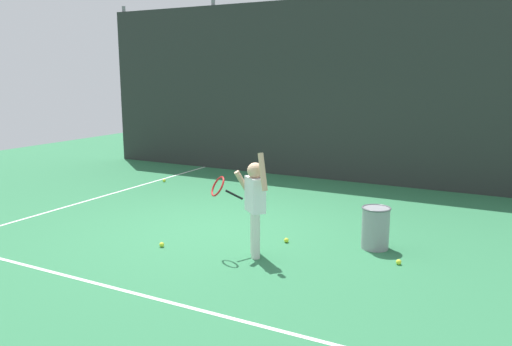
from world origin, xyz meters
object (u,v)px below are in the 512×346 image
Objects in this scene: tennis_ball_0 at (162,245)px; tennis_ball_2 at (164,180)px; tennis_player at (253,200)px; tennis_ball_1 at (399,262)px; ball_hopper at (376,227)px; tennis_ball_3 at (286,240)px.

tennis_ball_0 is 1.00× the size of tennis_ball_2.
tennis_player reaches higher than tennis_ball_1.
tennis_ball_2 is (-5.11, 2.05, -0.26)m from ball_hopper.
tennis_ball_1 is 1.55m from tennis_ball_3.
tennis_ball_1 is at bearing 15.91° from tennis_ball_0.
tennis_ball_0 is at bearing -152.88° from ball_hopper.
tennis_ball_0 and tennis_ball_3 have the same top height.
tennis_player is 20.46× the size of tennis_ball_2.
tennis_ball_3 is at bearing 115.66° from tennis_player.
tennis_ball_0 is 3.07m from tennis_ball_1.
tennis_ball_3 is at bearing -31.09° from tennis_ball_2.
tennis_player is 1.45m from tennis_ball_0.
tennis_ball_0 is at bearing -126.83° from tennis_player.
ball_hopper is at bearing -21.86° from tennis_ball_2.
tennis_player is at bearing -38.65° from tennis_ball_2.
tennis_ball_0 is at bearing -145.89° from tennis_ball_3.
tennis_ball_3 is (0.16, 0.65, -0.69)m from tennis_player.
ball_hopper is at bearing 77.35° from tennis_player.
tennis_player reaches higher than tennis_ball_0.
tennis_ball_2 is (-2.57, 3.34, 0.00)m from tennis_ball_0.
tennis_player is at bearing -104.02° from tennis_ball_3.
tennis_ball_1 is 1.00× the size of tennis_ball_3.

